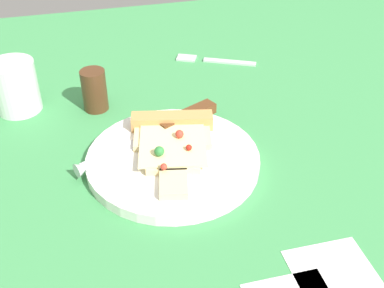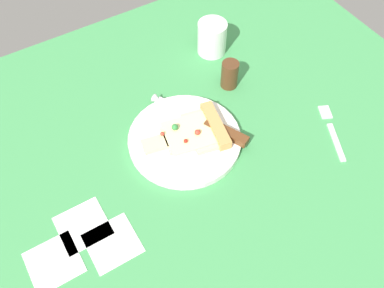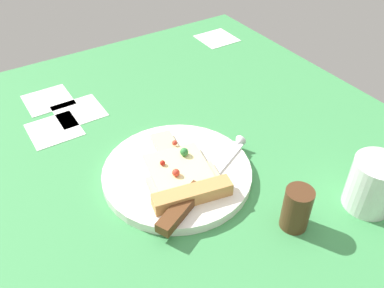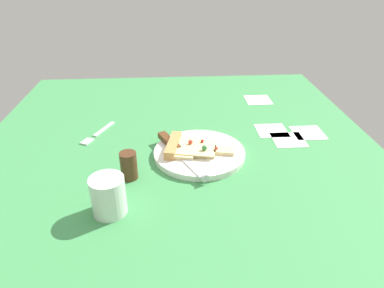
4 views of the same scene
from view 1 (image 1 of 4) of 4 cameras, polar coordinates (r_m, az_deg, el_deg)
name	(u,v)px [view 1 (image 1 of 4)]	position (r cm, az deg, el deg)	size (l,w,h in cm)	color
ground_plane	(227,143)	(76.68, 3.98, 0.17)	(112.00, 112.00, 3.00)	#3D8C4C
plate	(173,160)	(69.35, -2.19, -1.87)	(24.08, 24.08, 1.56)	white
pizza_slice	(172,140)	(70.47, -2.25, 0.44)	(12.86, 18.61, 2.68)	beige
knife	(163,129)	(73.21, -3.33, 1.75)	(22.54, 12.29, 2.45)	silver
drinking_glass	(15,87)	(84.39, -19.58, 6.21)	(7.17, 7.17, 8.33)	silver
pepper_shaker	(94,90)	(81.56, -11.12, 6.06)	(3.98, 3.98, 6.86)	#4C2D19
fork	(211,59)	(96.43, 2.22, 9.66)	(14.61, 8.14, 0.80)	silver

